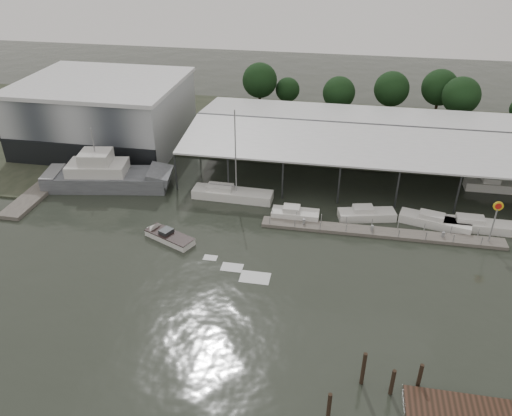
% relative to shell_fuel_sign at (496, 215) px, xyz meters
% --- Properties ---
extents(ground, '(200.00, 200.00, 0.00)m').
position_rel_shell_fuel_sign_xyz_m(ground, '(-27.00, -9.99, -3.93)').
color(ground, '#252B23').
rests_on(ground, ground).
extents(land_strip_far, '(140.00, 30.00, 0.30)m').
position_rel_shell_fuel_sign_xyz_m(land_strip_far, '(-27.00, 32.01, -3.83)').
color(land_strip_far, '#3F4332').
rests_on(land_strip_far, ground).
extents(land_strip_west, '(20.00, 40.00, 0.30)m').
position_rel_shell_fuel_sign_xyz_m(land_strip_west, '(-67.00, 20.01, -3.83)').
color(land_strip_west, '#3F4332').
rests_on(land_strip_west, ground).
extents(storage_warehouse, '(24.50, 20.50, 10.50)m').
position_rel_shell_fuel_sign_xyz_m(storage_warehouse, '(-55.00, 19.95, 1.36)').
color(storage_warehouse, '#A2A8AD').
rests_on(storage_warehouse, ground).
extents(covered_boat_shed, '(58.24, 24.00, 6.96)m').
position_rel_shell_fuel_sign_xyz_m(covered_boat_shed, '(-10.00, 18.01, 2.20)').
color(covered_boat_shed, silver).
rests_on(covered_boat_shed, ground).
extents(trawler_dock, '(3.00, 18.00, 0.50)m').
position_rel_shell_fuel_sign_xyz_m(trawler_dock, '(-57.00, 4.01, -3.68)').
color(trawler_dock, slate).
rests_on(trawler_dock, ground).
extents(floating_dock, '(28.00, 2.00, 1.40)m').
position_rel_shell_fuel_sign_xyz_m(floating_dock, '(-12.00, 0.01, -3.72)').
color(floating_dock, slate).
rests_on(floating_dock, ground).
extents(shell_fuel_sign, '(1.10, 0.18, 5.55)m').
position_rel_shell_fuel_sign_xyz_m(shell_fuel_sign, '(0.00, 0.00, 0.00)').
color(shell_fuel_sign, gray).
rests_on(shell_fuel_sign, ground).
extents(grey_trawler, '(17.81, 7.69, 8.84)m').
position_rel_shell_fuel_sign_xyz_m(grey_trawler, '(-48.59, 5.61, -2.35)').
color(grey_trawler, slate).
rests_on(grey_trawler, ground).
extents(white_sailboat, '(10.66, 2.94, 12.46)m').
position_rel_shell_fuel_sign_xyz_m(white_sailboat, '(-31.13, 5.30, -3.28)').
color(white_sailboat, silver).
rests_on(white_sailboat, ground).
extents(speedboat_underway, '(16.70, 8.86, 2.00)m').
position_rel_shell_fuel_sign_xyz_m(speedboat_underway, '(-36.42, -5.42, -3.53)').
color(speedboat_underway, silver).
rests_on(speedboat_underway, ground).
extents(moored_cruiser_0, '(5.80, 2.24, 1.70)m').
position_rel_shell_fuel_sign_xyz_m(moored_cruiser_0, '(-22.30, 1.73, -3.31)').
color(moored_cruiser_0, silver).
rests_on(moored_cruiser_0, ground).
extents(moored_cruiser_1, '(7.23, 3.67, 1.70)m').
position_rel_shell_fuel_sign_xyz_m(moored_cruiser_1, '(-13.64, 3.25, -3.31)').
color(moored_cruiser_1, silver).
rests_on(moored_cruiser_1, ground).
extents(moored_cruiser_2, '(8.58, 4.24, 1.70)m').
position_rel_shell_fuel_sign_xyz_m(moored_cruiser_2, '(-5.57, 3.04, -3.31)').
color(moored_cruiser_2, silver).
rests_on(moored_cruiser_2, ground).
extents(moored_cruiser_3, '(9.09, 2.37, 1.70)m').
position_rel_shell_fuel_sign_xyz_m(moored_cruiser_3, '(-1.17, 3.09, -3.31)').
color(moored_cruiser_3, silver).
rests_on(moored_cruiser_3, ground).
extents(mooring_pilings, '(7.19, 7.70, 3.87)m').
position_rel_shell_fuel_sign_xyz_m(mooring_pilings, '(-12.97, -25.15, -2.86)').
color(mooring_pilings, black).
rests_on(mooring_pilings, ground).
extents(horizon_tree_line, '(66.40, 10.51, 9.58)m').
position_rel_shell_fuel_sign_xyz_m(horizon_tree_line, '(-2.84, 38.17, 2.03)').
color(horizon_tree_line, black).
rests_on(horizon_tree_line, ground).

